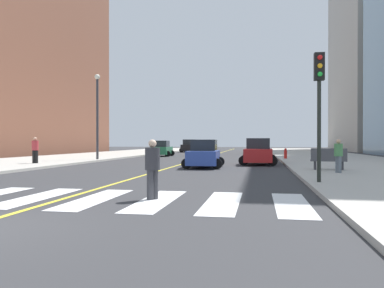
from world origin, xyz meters
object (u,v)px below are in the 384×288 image
object	(u,v)px
park_bench	(329,159)
street_lamp	(97,109)
pedestrian_waiting_east	(338,154)
car_blue_third	(204,155)
car_yellow_fifth	(255,146)
traffic_light_near_corner	(319,91)
fire_hydrant	(286,154)
car_red_nearest	(258,152)
car_green_fourth	(162,149)
pedestrian_walking_west	(35,149)
car_black_second	(190,146)
pedestrian_crossing	(152,167)

from	to	relation	value
park_bench	street_lamp	world-z (taller)	street_lamp
pedestrian_waiting_east	car_blue_third	bearing A→B (deg)	32.44
car_blue_third	car_yellow_fifth	world-z (taller)	car_yellow_fifth
traffic_light_near_corner	fire_hydrant	world-z (taller)	traffic_light_near_corner
car_blue_third	traffic_light_near_corner	distance (m)	10.93
car_red_nearest	car_yellow_fifth	distance (m)	26.83
park_bench	fire_hydrant	size ratio (longest dim) A/B	2.06
car_red_nearest	car_green_fourth	size ratio (longest dim) A/B	1.06
pedestrian_waiting_east	traffic_light_near_corner	bearing A→B (deg)	136.22
car_yellow_fifth	pedestrian_walking_west	size ratio (longest dim) A/B	2.56
car_red_nearest	pedestrian_walking_west	size ratio (longest dim) A/B	2.35
pedestrian_waiting_east	car_black_second	bearing A→B (deg)	-4.55
car_red_nearest	car_blue_third	xyz separation A→B (m)	(-3.33, -3.78, -0.05)
car_black_second	park_bench	bearing A→B (deg)	-66.99
pedestrian_crossing	car_yellow_fifth	bearing A→B (deg)	-151.59
car_green_fourth	street_lamp	size ratio (longest dim) A/B	0.55
pedestrian_crossing	fire_hydrant	world-z (taller)	pedestrian_crossing
car_blue_third	pedestrian_waiting_east	world-z (taller)	car_blue_third
car_green_fourth	pedestrian_waiting_east	world-z (taller)	pedestrian_waiting_east
pedestrian_waiting_east	fire_hydrant	world-z (taller)	pedestrian_waiting_east
car_black_second	car_green_fourth	bearing A→B (deg)	-88.68
street_lamp	car_blue_third	bearing A→B (deg)	-33.36
pedestrian_walking_west	car_yellow_fifth	bearing A→B (deg)	51.34
car_green_fourth	pedestrian_waiting_east	xyz separation A→B (m)	(14.31, -22.13, 0.22)
car_red_nearest	fire_hydrant	bearing A→B (deg)	-108.11
car_blue_third	car_yellow_fifth	bearing A→B (deg)	-97.33
pedestrian_waiting_east	pedestrian_walking_west	distance (m)	19.41
fire_hydrant	street_lamp	size ratio (longest dim) A/B	0.13
car_red_nearest	pedestrian_waiting_east	world-z (taller)	car_red_nearest
pedestrian_crossing	pedestrian_walking_west	bearing A→B (deg)	-106.54
car_black_second	pedestrian_waiting_east	size ratio (longest dim) A/B	2.77
pedestrian_waiting_east	street_lamp	distance (m)	20.62
car_red_nearest	park_bench	distance (m)	7.36
pedestrian_walking_west	fire_hydrant	bearing A→B (deg)	17.80
car_blue_third	pedestrian_waiting_east	bearing A→B (deg)	145.05
car_blue_third	pedestrian_crossing	distance (m)	13.23
park_bench	pedestrian_waiting_east	xyz separation A→B (m)	(0.11, -1.97, 0.34)
car_yellow_fifth	park_bench	world-z (taller)	car_yellow_fifth
car_red_nearest	fire_hydrant	world-z (taller)	car_red_nearest
traffic_light_near_corner	fire_hydrant	bearing A→B (deg)	-90.41
car_red_nearest	car_yellow_fifth	xyz separation A→B (m)	(-0.50, 26.83, 0.07)
car_red_nearest	traffic_light_near_corner	size ratio (longest dim) A/B	0.89
pedestrian_waiting_east	street_lamp	size ratio (longest dim) A/B	0.22
fire_hydrant	car_blue_third	bearing A→B (deg)	-117.99
park_bench	pedestrian_walking_west	size ratio (longest dim) A/B	1.03
pedestrian_crossing	fire_hydrant	xyz separation A→B (m)	(5.24, 23.89, -0.35)
car_red_nearest	street_lamp	xyz separation A→B (m)	(-13.28, 2.77, 3.50)
car_black_second	fire_hydrant	world-z (taller)	car_black_second
car_red_nearest	traffic_light_near_corner	xyz separation A→B (m)	(2.20, -12.83, 2.59)
car_red_nearest	car_green_fourth	world-z (taller)	car_red_nearest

